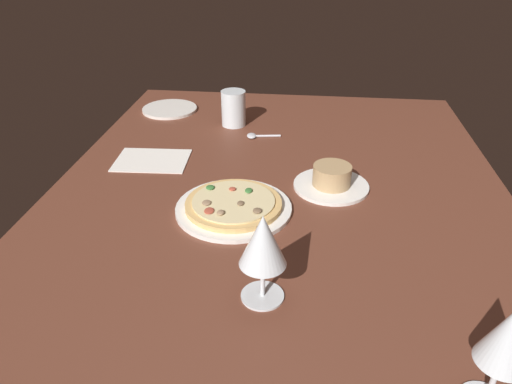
# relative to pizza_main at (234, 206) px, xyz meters

# --- Properties ---
(dining_table) EXTENTS (1.50, 1.10, 0.04)m
(dining_table) POSITION_rel_pizza_main_xyz_m (-0.07, 0.09, -0.03)
(dining_table) COLOR brown
(dining_table) RESTS_ON ground
(pizza_main) EXTENTS (0.26, 0.26, 0.03)m
(pizza_main) POSITION_rel_pizza_main_xyz_m (0.00, 0.00, 0.00)
(pizza_main) COLOR white
(pizza_main) RESTS_ON dining_table
(ramekin_on_saucer) EXTENTS (0.18, 0.18, 0.06)m
(ramekin_on_saucer) POSITION_rel_pizza_main_xyz_m (-0.13, 0.22, 0.01)
(ramekin_on_saucer) COLOR white
(ramekin_on_saucer) RESTS_ON dining_table
(wine_glass_far) EXTENTS (0.08, 0.08, 0.17)m
(wine_glass_far) POSITION_rel_pizza_main_xyz_m (0.27, 0.09, 0.10)
(wine_glass_far) COLOR silver
(wine_glass_far) RESTS_ON dining_table
(wine_glass_near) EXTENTS (0.07, 0.07, 0.18)m
(wine_glass_near) POSITION_rel_pizza_main_xyz_m (0.45, 0.41, 0.11)
(wine_glass_near) COLOR silver
(wine_glass_near) RESTS_ON dining_table
(water_glass) EXTENTS (0.08, 0.08, 0.11)m
(water_glass) POSITION_rel_pizza_main_xyz_m (-0.51, -0.08, 0.04)
(water_glass) COLOR silver
(water_glass) RESTS_ON dining_table
(side_plate) EXTENTS (0.18, 0.18, 0.01)m
(side_plate) POSITION_rel_pizza_main_xyz_m (-0.61, -0.31, -0.01)
(side_plate) COLOR silver
(side_plate) RESTS_ON dining_table
(paper_menu) EXTENTS (0.15, 0.20, 0.00)m
(paper_menu) POSITION_rel_pizza_main_xyz_m (-0.22, -0.26, -0.01)
(paper_menu) COLOR white
(paper_menu) RESTS_ON dining_table
(spoon) EXTENTS (0.04, 0.10, 0.01)m
(spoon) POSITION_rel_pizza_main_xyz_m (-0.41, 0.00, -0.01)
(spoon) COLOR silver
(spoon) RESTS_ON dining_table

